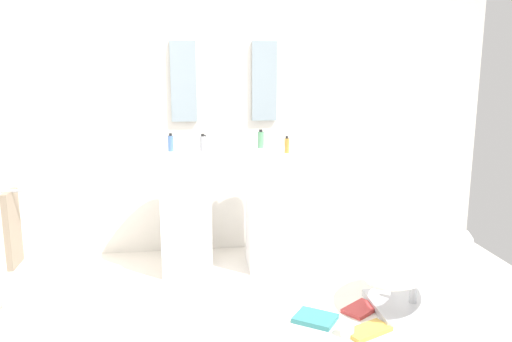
% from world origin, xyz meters
% --- Properties ---
extents(ground_plane, '(4.80, 3.60, 0.04)m').
position_xyz_m(ground_plane, '(0.00, 0.00, -0.02)').
color(ground_plane, silver).
extents(rear_partition, '(4.80, 0.10, 2.60)m').
position_xyz_m(rear_partition, '(0.00, 1.65, 1.30)').
color(rear_partition, silver).
rests_on(rear_partition, ground_plane).
extents(pedestal_sink_left, '(0.50, 0.50, 1.10)m').
position_xyz_m(pedestal_sink_left, '(-0.35, 1.12, 0.55)').
color(pedestal_sink_left, white).
rests_on(pedestal_sink_left, ground_plane).
extents(pedestal_sink_right, '(0.50, 0.50, 1.10)m').
position_xyz_m(pedestal_sink_right, '(0.35, 1.12, 0.55)').
color(pedestal_sink_right, white).
rests_on(pedestal_sink_right, ground_plane).
extents(vanity_mirror_left, '(0.22, 0.03, 0.69)m').
position_xyz_m(vanity_mirror_left, '(-0.35, 1.58, 1.55)').
color(vanity_mirror_left, '#8C9EA8').
extents(vanity_mirror_right, '(0.22, 0.03, 0.69)m').
position_xyz_m(vanity_mirror_right, '(0.35, 1.58, 1.55)').
color(vanity_mirror_right, '#8C9EA8').
extents(lounge_chair, '(1.04, 1.03, 0.65)m').
position_xyz_m(lounge_chair, '(1.21, 0.18, 0.35)').
color(lounge_chair, '#B7BABF').
rests_on(lounge_chair, ground_plane).
extents(towel_rack, '(0.37, 0.22, 0.95)m').
position_xyz_m(towel_rack, '(-1.49, 0.36, 0.63)').
color(towel_rack, '#B7BABF').
rests_on(towel_rack, ground_plane).
extents(area_rug, '(1.24, 0.89, 0.01)m').
position_xyz_m(area_rug, '(0.61, -0.02, 0.01)').
color(area_rug, white).
rests_on(area_rug, ground_plane).
extents(magazine_teal, '(0.34, 0.32, 0.03)m').
position_xyz_m(magazine_teal, '(0.49, 0.11, 0.03)').
color(magazine_teal, teal).
rests_on(magazine_teal, area_rug).
extents(magazine_ochre, '(0.33, 0.26, 0.03)m').
position_xyz_m(magazine_ochre, '(0.79, -0.09, 0.02)').
color(magazine_ochre, gold).
rests_on(magazine_ochre, area_rug).
extents(magazine_red, '(0.30, 0.28, 0.03)m').
position_xyz_m(magazine_red, '(0.84, 0.20, 0.02)').
color(magazine_red, '#B73838').
rests_on(magazine_red, area_rug).
extents(coffee_mug, '(0.09, 0.09, 0.08)m').
position_xyz_m(coffee_mug, '(0.64, -0.11, 0.05)').
color(coffee_mug, white).
rests_on(coffee_mug, area_rug).
extents(soap_bottle_grey, '(0.05, 0.05, 0.14)m').
position_xyz_m(soap_bottle_grey, '(-0.21, 1.17, 1.06)').
color(soap_bottle_grey, '#99999E').
rests_on(soap_bottle_grey, pedestal_sink_left).
extents(soap_bottle_amber, '(0.04, 0.04, 0.14)m').
position_xyz_m(soap_bottle_amber, '(0.45, 0.98, 1.06)').
color(soap_bottle_amber, '#C68C38').
rests_on(soap_bottle_amber, pedestal_sink_right).
extents(soap_bottle_white, '(0.06, 0.06, 0.13)m').
position_xyz_m(soap_bottle_white, '(-0.20, 1.21, 1.06)').
color(soap_bottle_white, white).
rests_on(soap_bottle_white, pedestal_sink_left).
extents(soap_bottle_green, '(0.05, 0.05, 0.16)m').
position_xyz_m(soap_bottle_green, '(0.28, 1.27, 1.07)').
color(soap_bottle_green, '#59996B').
rests_on(soap_bottle_green, pedestal_sink_right).
extents(soap_bottle_blue, '(0.05, 0.05, 0.15)m').
position_xyz_m(soap_bottle_blue, '(-0.47, 1.19, 1.07)').
color(soap_bottle_blue, '#4C72B7').
rests_on(soap_bottle_blue, pedestal_sink_left).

